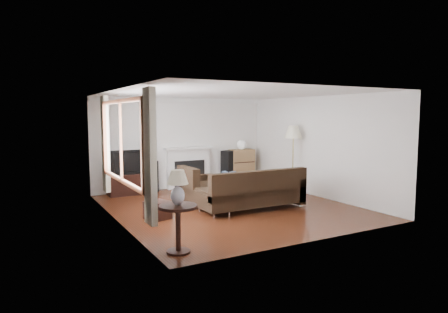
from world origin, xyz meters
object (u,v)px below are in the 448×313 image
tv_stand (129,184)px  side_table (178,229)px  sectional_sofa (251,190)px  coffee_table (222,188)px  bookshelf (241,166)px  floor_lamp (293,160)px

tv_stand → side_table: (-0.57, -4.68, 0.09)m
sectional_sofa → coffee_table: sectional_sofa is taller
bookshelf → tv_stand: bearing=-179.1°
sectional_sofa → floor_lamp: size_ratio=1.44×
tv_stand → floor_lamp: 4.27m
side_table → sectional_sofa: bearing=36.8°
coffee_table → side_table: 4.19m
tv_stand → sectional_sofa: (1.87, -2.86, 0.14)m
sectional_sofa → floor_lamp: bearing=27.1°
coffee_table → floor_lamp: floor_lamp is taller
bookshelf → floor_lamp: size_ratio=0.58×
sectional_sofa → floor_lamp: floor_lamp is taller
bookshelf → side_table: 6.18m
side_table → tv_stand: bearing=83.0°
coffee_table → side_table: bearing=-116.6°
bookshelf → side_table: bearing=-130.0°
tv_stand → side_table: bearing=-97.0°
coffee_table → floor_lamp: (1.82, -0.51, 0.68)m
tv_stand → coffee_table: 2.40m
sectional_sofa → side_table: 3.05m
floor_lamp → coffee_table: bearing=164.3°
coffee_table → floor_lamp: 2.01m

